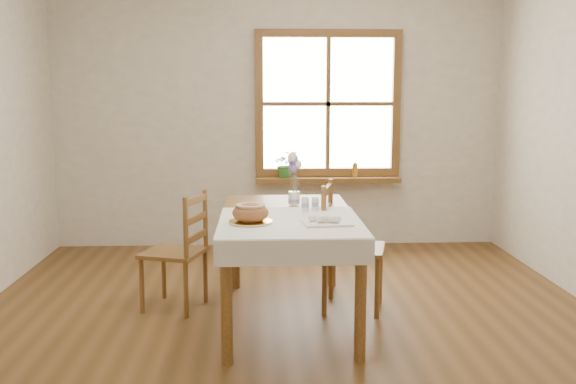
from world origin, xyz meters
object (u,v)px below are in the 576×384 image
at_px(chair_left, 173,251).
at_px(chair_right, 354,247).
at_px(dining_table, 288,226).
at_px(bread_plate, 251,222).
at_px(flower_vase, 294,199).

distance_m(chair_left, chair_right, 1.31).
height_order(dining_table, bread_plate, bread_plate).
distance_m(chair_left, bread_plate, 0.91).
bearing_deg(dining_table, chair_left, 161.95).
bearing_deg(dining_table, flower_vase, 79.69).
xyz_separation_m(chair_right, bread_plate, (-0.74, -0.55, 0.30)).
relative_size(bread_plate, flower_vase, 2.87).
height_order(chair_right, bread_plate, chair_right).
xyz_separation_m(dining_table, bread_plate, (-0.25, -0.35, 0.10)).
height_order(chair_left, flower_vase, chair_left).
xyz_separation_m(chair_right, flower_vase, (-0.43, 0.13, 0.33)).
distance_m(chair_right, bread_plate, 0.97).
xyz_separation_m(dining_table, flower_vase, (0.06, 0.32, 0.13)).
bearing_deg(bread_plate, chair_right, 36.56).
height_order(chair_left, chair_right, chair_right).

